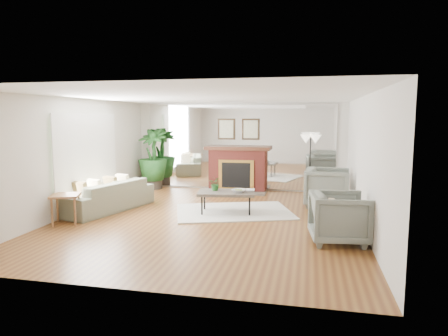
% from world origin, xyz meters
% --- Properties ---
extents(ground, '(7.00, 7.00, 0.00)m').
position_xyz_m(ground, '(0.00, 0.00, 0.00)').
color(ground, brown).
rests_on(ground, ground).
extents(wall_left, '(0.02, 7.00, 2.50)m').
position_xyz_m(wall_left, '(-2.99, 0.00, 1.25)').
color(wall_left, silver).
rests_on(wall_left, ground).
extents(wall_right, '(0.02, 7.00, 2.50)m').
position_xyz_m(wall_right, '(2.99, 0.00, 1.25)').
color(wall_right, silver).
rests_on(wall_right, ground).
extents(wall_back, '(6.00, 0.02, 2.50)m').
position_xyz_m(wall_back, '(0.00, 3.49, 1.25)').
color(wall_back, silver).
rests_on(wall_back, ground).
extents(mirror_panel, '(5.40, 0.04, 2.40)m').
position_xyz_m(mirror_panel, '(0.00, 3.47, 1.25)').
color(mirror_panel, silver).
rests_on(mirror_panel, wall_back).
extents(window_panel, '(0.04, 2.40, 1.50)m').
position_xyz_m(window_panel, '(-2.96, 0.40, 1.35)').
color(window_panel, '#B2E09E').
rests_on(window_panel, wall_left).
extents(fireplace, '(1.85, 0.83, 2.05)m').
position_xyz_m(fireplace, '(0.00, 3.26, 0.66)').
color(fireplace, maroon).
rests_on(fireplace, ground).
extents(area_rug, '(2.92, 2.48, 0.03)m').
position_xyz_m(area_rug, '(0.38, 0.72, 0.01)').
color(area_rug, white).
rests_on(area_rug, ground).
extents(coffee_table, '(1.31, 0.88, 0.49)m').
position_xyz_m(coffee_table, '(0.24, 0.56, 0.45)').
color(coffee_table, '#5C5448').
rests_on(coffee_table, ground).
extents(sofa, '(1.48, 2.43, 0.66)m').
position_xyz_m(sofa, '(-2.45, 0.31, 0.33)').
color(sofa, gray).
rests_on(sofa, ground).
extents(armchair_back, '(1.07, 1.05, 0.91)m').
position_xyz_m(armchair_back, '(2.42, 1.72, 0.46)').
color(armchair_back, gray).
rests_on(armchair_back, ground).
extents(armchair_front, '(1.03, 1.00, 0.84)m').
position_xyz_m(armchair_front, '(2.50, -1.02, 0.42)').
color(armchair_front, gray).
rests_on(armchair_front, ground).
extents(side_table, '(0.67, 0.67, 0.59)m').
position_xyz_m(side_table, '(-2.65, -0.96, 0.50)').
color(side_table, '#9A623D').
rests_on(side_table, ground).
extents(potted_ficus, '(0.95, 0.95, 1.77)m').
position_xyz_m(potted_ficus, '(-2.48, 3.10, 0.95)').
color(potted_ficus, '#29251E').
rests_on(potted_ficus, ground).
extents(floor_lamp, '(0.53, 0.30, 1.64)m').
position_xyz_m(floor_lamp, '(2.01, 2.69, 1.40)').
color(floor_lamp, black).
rests_on(floor_lamp, ground).
extents(tabletop_plant, '(0.31, 0.28, 0.30)m').
position_xyz_m(tabletop_plant, '(-0.01, 0.63, 0.64)').
color(tabletop_plant, '#286224').
rests_on(tabletop_plant, coffee_table).
extents(fruit_bowl, '(0.34, 0.34, 0.07)m').
position_xyz_m(fruit_bowl, '(0.53, 0.51, 0.52)').
color(fruit_bowl, '#9A623D').
rests_on(fruit_bowl, coffee_table).
extents(book, '(0.21, 0.28, 0.02)m').
position_xyz_m(book, '(0.64, 0.80, 0.50)').
color(book, '#9A623D').
rests_on(book, coffee_table).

